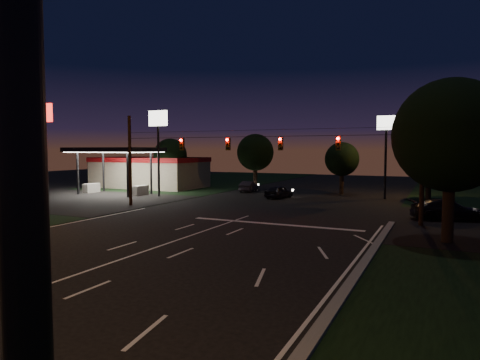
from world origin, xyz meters
The scene contains 21 objects.
ground centered at (0.00, 0.00, 0.00)m, with size 140.00×140.00×0.00m, color black.
cross_street_left centered at (-20.00, 16.00, 0.00)m, with size 20.00×16.00×0.02m, color black.
edge_line_right centered at (9.70, -6.00, 0.01)m, with size 0.14×40.00×0.01m, color silver.
center_line centered at (0.00, -6.00, 0.01)m, with size 0.14×40.00×0.01m, color silver.
stop_bar centered at (3.00, 11.50, 0.01)m, with size 12.00×0.50×0.01m, color silver.
utility_pole_right centered at (12.00, 15.00, 0.00)m, with size 0.30×0.30×9.00m, color black.
utility_pole_left centered at (-12.00, 15.00, 0.00)m, with size 0.28×0.28×8.00m, color black.
signal_span centered at (0.00, 14.96, 5.50)m, with size 24.00×0.40×1.56m.
gas_station centered at (-21.86, 30.39, 2.38)m, with size 14.20×16.10×5.25m.
pole_sign_left_near centered at (-14.00, 22.00, 6.98)m, with size 2.20×0.30×9.10m.
pole_sign_left_far centered at (-26.00, 18.00, 7.61)m, with size 2.00×0.30×10.00m.
pole_sign_right centered at (8.00, 30.00, 6.24)m, with size 1.80×0.30×8.40m.
street_light_right_far centered at (11.24, 32.00, 5.24)m, with size 2.20×0.35×9.00m.
tree_right_near centered at (13.53, 10.17, 5.68)m, with size 6.00×6.00×8.76m.
tree_far_a centered at (-17.98, 30.12, 4.26)m, with size 4.20×4.20×6.42m.
tree_far_b centered at (-7.98, 34.13, 4.61)m, with size 4.60×4.60×6.98m.
tree_far_c centered at (3.02, 33.10, 3.90)m, with size 3.80×3.80×5.86m.
tree_far_d centered at (12.02, 31.13, 4.83)m, with size 4.80×4.80×7.30m.
car_oncoming_a centered at (-2.03, 26.26, 0.67)m, with size 1.57×3.91×1.33m, color black.
car_oncoming_b centered at (-7.61, 31.11, 0.63)m, with size 1.33×3.81×1.26m, color black.
car_cross centered at (13.62, 18.15, 0.73)m, with size 2.05×5.04×1.46m, color black.
Camera 1 is at (13.09, -15.23, 4.99)m, focal length 32.00 mm.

